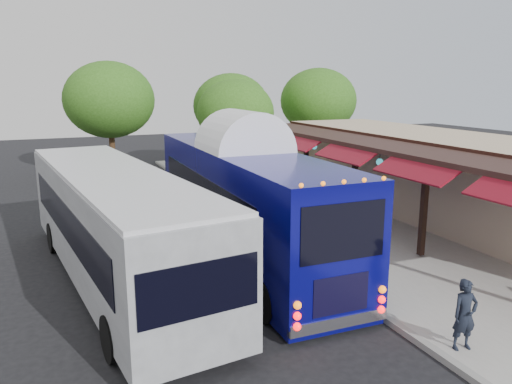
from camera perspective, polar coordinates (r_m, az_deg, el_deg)
name	(u,v)px	position (r m, az deg, el deg)	size (l,w,h in m)	color
ground	(321,278)	(15.53, 7.47, -9.72)	(90.00, 90.00, 0.00)	black
sidewalk	(377,224)	(21.31, 13.69, -3.60)	(10.00, 40.00, 0.15)	#9E9B93
curb	(269,238)	(18.87, 1.45, -5.33)	(0.20, 40.00, 0.16)	gray
station_shelter	(444,176)	(23.07, 20.69, 1.68)	(8.15, 20.00, 3.60)	tan
coach_bus	(244,196)	(16.61, -1.38, -0.49)	(2.72, 12.37, 3.94)	#080864
city_bus	(114,221)	(15.17, -15.87, -3.25)	(4.19, 12.69, 3.35)	gray
ped_a	(465,315)	(11.91, 22.76, -12.81)	(0.58, 0.38, 1.59)	black
ped_b	(313,218)	(17.99, 6.54, -2.96)	(0.90, 0.70, 1.86)	black
ped_c	(260,201)	(20.66, 0.47, -1.01)	(1.03, 0.43, 1.75)	black
ped_d	(303,189)	(23.18, 5.34, 0.38)	(1.11, 0.64, 1.72)	black
tree_left	(235,113)	(30.70, -2.36, 9.04)	(4.71, 4.71, 6.04)	#382314
tree_mid	(231,106)	(33.55, -2.84, 9.78)	(5.03, 5.03, 6.43)	#382314
tree_right	(318,101)	(35.85, 7.13, 10.29)	(5.33, 5.33, 6.83)	#382314
tree_far	(109,100)	(32.82, -16.42, 10.06)	(5.58, 5.58, 7.14)	#382314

